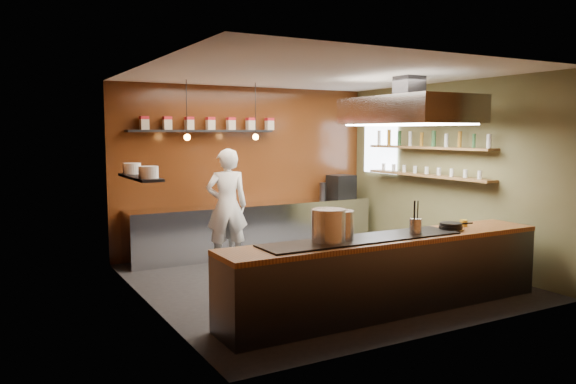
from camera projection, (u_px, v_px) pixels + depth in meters
floor at (319, 281)px, 8.28m from camera, size 5.00×5.00×0.00m
back_wall at (247, 169)px, 10.29m from camera, size 5.00×0.00×5.00m
left_wall at (148, 188)px, 6.91m from camera, size 0.00×5.00×5.00m
right_wall at (447, 173)px, 9.33m from camera, size 0.00×5.00×5.00m
ceiling at (320, 74)px, 7.96m from camera, size 5.00×5.00×0.00m
window_pane at (380, 147)px, 10.74m from camera, size 0.00×1.00×1.00m
prep_counter at (255, 229)px, 10.12m from camera, size 4.60×0.65×0.90m
pass_counter at (389, 273)px, 6.84m from camera, size 4.40×0.72×0.94m
tin_shelf at (202, 131)px, 9.66m from camera, size 2.60×0.26×0.04m
plate_shelf at (140, 177)px, 7.85m from camera, size 0.30×1.40×0.04m
bottle_shelf_upper at (427, 148)px, 9.47m from camera, size 0.26×2.80×0.04m
bottle_shelf_lower at (427, 175)px, 9.52m from camera, size 0.26×2.80×0.04m
extractor_hood at (409, 110)px, 8.29m from camera, size 1.20×2.00×0.72m
pendant_left at (187, 134)px, 8.85m from camera, size 0.10×0.10×0.95m
pendant_right at (256, 134)px, 9.43m from camera, size 0.10×0.10×0.95m
storage_tins at (210, 123)px, 9.72m from camera, size 2.43×0.13×0.22m
plate_stacks at (140, 170)px, 7.84m from camera, size 0.26×1.16×0.16m
bottles at (428, 139)px, 9.45m from camera, size 0.06×2.66×0.24m
wine_glasses at (427, 170)px, 9.51m from camera, size 0.07×2.37×0.13m
stockpot_large at (329, 226)px, 6.33m from camera, size 0.47×0.47×0.38m
stockpot_small at (338, 225)px, 6.48m from camera, size 0.41×0.41×0.34m
utensil_crock at (415, 226)px, 6.84m from camera, size 0.18×0.18×0.19m
frying_pan at (451, 226)px, 7.24m from camera, size 0.47×0.31×0.08m
butter_jar at (464, 223)px, 7.52m from camera, size 0.12×0.12×0.09m
espresso_machine at (341, 186)px, 10.98m from camera, size 0.46×0.44×0.45m
chef at (227, 206)px, 9.38m from camera, size 0.78×0.60×1.91m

